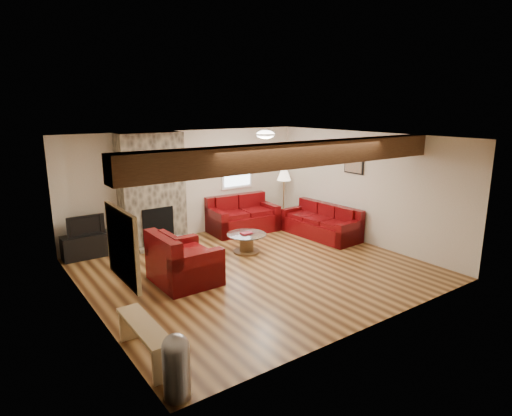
{
  "coord_description": "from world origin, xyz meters",
  "views": [
    {
      "loc": [
        -4.45,
        -6.3,
        3.05
      ],
      "look_at": [
        0.31,
        0.4,
        1.08
      ],
      "focal_mm": 30.0,
      "sensor_mm": 36.0,
      "label": 1
    }
  ],
  "objects_px": {
    "tv_cabinet": "(87,246)",
    "floor_lamp": "(284,178)",
    "sofa_three": "(321,221)",
    "armchair_red": "(184,257)",
    "coffee_table": "(247,243)",
    "television": "(85,225)",
    "loveseat": "(243,214)"
  },
  "relations": [
    {
      "from": "sofa_three",
      "to": "armchair_red",
      "type": "distance_m",
      "value": 3.9
    },
    {
      "from": "loveseat",
      "to": "floor_lamp",
      "type": "bearing_deg",
      "value": 5.59
    },
    {
      "from": "sofa_three",
      "to": "tv_cabinet",
      "type": "bearing_deg",
      "value": -112.75
    },
    {
      "from": "armchair_red",
      "to": "floor_lamp",
      "type": "xyz_separation_m",
      "value": [
        3.89,
        2.04,
        0.74
      ]
    },
    {
      "from": "loveseat",
      "to": "floor_lamp",
      "type": "height_order",
      "value": "floor_lamp"
    },
    {
      "from": "floor_lamp",
      "to": "armchair_red",
      "type": "bearing_deg",
      "value": -152.31
    },
    {
      "from": "floor_lamp",
      "to": "loveseat",
      "type": "bearing_deg",
      "value": -178.69
    },
    {
      "from": "coffee_table",
      "to": "floor_lamp",
      "type": "xyz_separation_m",
      "value": [
        2.13,
        1.39,
        1.0
      ]
    },
    {
      "from": "armchair_red",
      "to": "floor_lamp",
      "type": "height_order",
      "value": "floor_lamp"
    },
    {
      "from": "loveseat",
      "to": "armchair_red",
      "type": "height_order",
      "value": "armchair_red"
    },
    {
      "from": "coffee_table",
      "to": "loveseat",
      "type": "bearing_deg",
      "value": 59.2
    },
    {
      "from": "sofa_three",
      "to": "coffee_table",
      "type": "relative_size",
      "value": 2.32
    },
    {
      "from": "loveseat",
      "to": "television",
      "type": "bearing_deg",
      "value": 179.59
    },
    {
      "from": "loveseat",
      "to": "floor_lamp",
      "type": "relative_size",
      "value": 1.17
    },
    {
      "from": "coffee_table",
      "to": "tv_cabinet",
      "type": "height_order",
      "value": "tv_cabinet"
    },
    {
      "from": "armchair_red",
      "to": "television",
      "type": "bearing_deg",
      "value": 24.33
    },
    {
      "from": "tv_cabinet",
      "to": "television",
      "type": "bearing_deg",
      "value": 0.0
    },
    {
      "from": "armchair_red",
      "to": "tv_cabinet",
      "type": "bearing_deg",
      "value": 24.33
    },
    {
      "from": "tv_cabinet",
      "to": "floor_lamp",
      "type": "bearing_deg",
      "value": -3.11
    },
    {
      "from": "coffee_table",
      "to": "floor_lamp",
      "type": "distance_m",
      "value": 2.73
    },
    {
      "from": "tv_cabinet",
      "to": "television",
      "type": "xyz_separation_m",
      "value": [
        0.0,
        0.0,
        0.45
      ]
    },
    {
      "from": "armchair_red",
      "to": "television",
      "type": "xyz_separation_m",
      "value": [
        -1.08,
        2.31,
        0.23
      ]
    },
    {
      "from": "sofa_three",
      "to": "coffee_table",
      "type": "bearing_deg",
      "value": -95.29
    },
    {
      "from": "sofa_three",
      "to": "tv_cabinet",
      "type": "height_order",
      "value": "sofa_three"
    },
    {
      "from": "sofa_three",
      "to": "floor_lamp",
      "type": "bearing_deg",
      "value": 174.86
    },
    {
      "from": "coffee_table",
      "to": "floor_lamp",
      "type": "bearing_deg",
      "value": 33.13
    },
    {
      "from": "sofa_three",
      "to": "floor_lamp",
      "type": "relative_size",
      "value": 1.39
    },
    {
      "from": "loveseat",
      "to": "sofa_three",
      "type": "bearing_deg",
      "value": -43.87
    },
    {
      "from": "tv_cabinet",
      "to": "television",
      "type": "height_order",
      "value": "television"
    },
    {
      "from": "sofa_three",
      "to": "tv_cabinet",
      "type": "distance_m",
      "value": 5.22
    },
    {
      "from": "loveseat",
      "to": "television",
      "type": "xyz_separation_m",
      "value": [
        -3.65,
        0.3,
        0.26
      ]
    },
    {
      "from": "armchair_red",
      "to": "tv_cabinet",
      "type": "xyz_separation_m",
      "value": [
        -1.08,
        2.31,
        -0.22
      ]
    }
  ]
}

